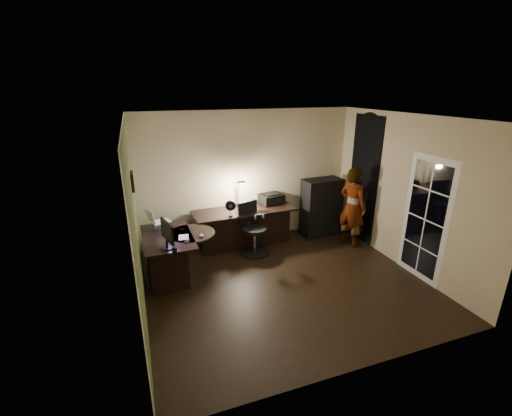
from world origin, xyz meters
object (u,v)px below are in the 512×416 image
object	(u,v)px
desk_left	(169,256)
desk_right	(245,227)
cabinet	(321,207)
office_chair	(254,229)
person	(352,207)
monitor	(166,239)

from	to	relation	value
desk_left	desk_right	world-z (taller)	desk_right
cabinet	office_chair	size ratio (longest dim) A/B	1.24
desk_right	person	distance (m)	2.22
desk_right	office_chair	size ratio (longest dim) A/B	2.04
desk_right	desk_left	bearing A→B (deg)	-157.65
monitor	person	xyz separation A→B (m)	(3.71, 0.53, -0.10)
monitor	person	distance (m)	3.75
person	desk_right	bearing A→B (deg)	52.20
desk_right	person	bearing A→B (deg)	-21.06
office_chair	desk_right	bearing A→B (deg)	82.49
desk_right	monitor	distance (m)	2.11
cabinet	desk_left	bearing A→B (deg)	-171.27
desk_right	monitor	size ratio (longest dim) A/B	4.29
desk_right	person	size ratio (longest dim) A/B	1.27
cabinet	person	world-z (taller)	person
monitor	office_chair	bearing A→B (deg)	11.58
desk_right	cabinet	world-z (taller)	cabinet
cabinet	monitor	size ratio (longest dim) A/B	2.61
desk_left	monitor	size ratio (longest dim) A/B	2.71
monitor	cabinet	bearing A→B (deg)	5.84
cabinet	person	size ratio (longest dim) A/B	0.77
desk_right	person	world-z (taller)	person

